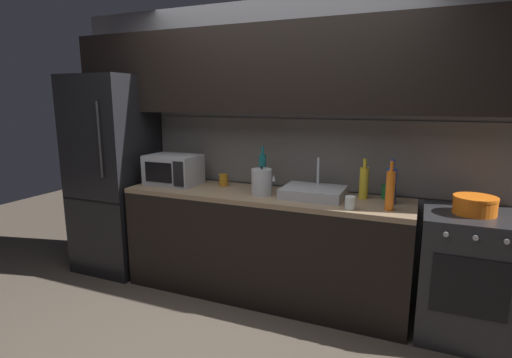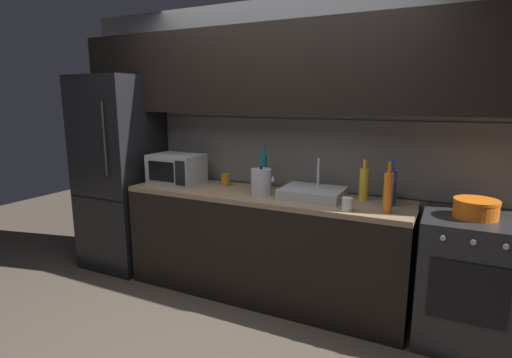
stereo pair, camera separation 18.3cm
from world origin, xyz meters
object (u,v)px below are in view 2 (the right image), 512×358
object	(u,v)px
oven_range	(465,281)
microwave	(177,169)
wine_bottle_blue	(391,187)
wine_bottle_yellow	(364,184)
mug_green	(388,193)
mug_amber	(226,180)
wine_bottle_teal	(263,172)
cooking_pot	(476,208)
kettle	(261,182)
refrigerator	(121,173)
wine_bottle_orange	(388,192)
mug_clear	(347,204)

from	to	relation	value
oven_range	microwave	world-z (taller)	microwave
wine_bottle_blue	wine_bottle_yellow	world-z (taller)	wine_bottle_blue
wine_bottle_blue	wine_bottle_yellow	distance (m)	0.22
mug_green	mug_amber	bearing A→B (deg)	-176.62
microwave	wine_bottle_teal	bearing A→B (deg)	7.72
mug_green	wine_bottle_yellow	bearing A→B (deg)	-157.09
wine_bottle_blue	cooking_pot	world-z (taller)	wine_bottle_blue
oven_range	cooking_pot	distance (m)	0.51
microwave	wine_bottle_teal	xyz separation A→B (m)	(0.83, 0.11, 0.02)
mug_green	cooking_pot	bearing A→B (deg)	-20.16
kettle	mug_amber	world-z (taller)	kettle
kettle	mug_green	distance (m)	0.99
wine_bottle_teal	wine_bottle_yellow	distance (m)	0.85
wine_bottle_blue	microwave	bearing A→B (deg)	-178.55
refrigerator	microwave	xyz separation A→B (m)	(0.68, 0.02, 0.09)
refrigerator	cooking_pot	bearing A→B (deg)	0.00
oven_range	wine_bottle_orange	distance (m)	0.80
kettle	wine_bottle_teal	size ratio (longest dim) A/B	0.64
oven_range	cooking_pot	size ratio (longest dim) A/B	3.22
wine_bottle_yellow	cooking_pot	bearing A→B (deg)	-10.70
kettle	wine_bottle_orange	distance (m)	1.00
wine_bottle_orange	wine_bottle_teal	bearing A→B (deg)	166.27
wine_bottle_blue	wine_bottle_teal	world-z (taller)	wine_bottle_teal
wine_bottle_teal	cooking_pot	xyz separation A→B (m)	(1.60, -0.13, -0.10)
mug_clear	mug_green	bearing A→B (deg)	63.64
refrigerator	wine_bottle_teal	size ratio (longest dim) A/B	5.08
refrigerator	wine_bottle_teal	distance (m)	1.52
oven_range	wine_bottle_orange	bearing A→B (deg)	-166.37
wine_bottle_orange	mug_amber	bearing A→B (deg)	169.72
microwave	wine_bottle_yellow	distance (m)	1.68
oven_range	mug_amber	bearing A→B (deg)	176.11
wine_bottle_blue	mug_clear	distance (m)	0.38
oven_range	wine_bottle_yellow	world-z (taller)	wine_bottle_yellow
kettle	mug_clear	bearing A→B (deg)	-11.56
kettle	wine_bottle_orange	bearing A→B (deg)	-3.99
kettle	cooking_pot	bearing A→B (deg)	2.23
mug_clear	cooking_pot	distance (m)	0.82
mug_clear	mug_green	distance (m)	0.47
wine_bottle_orange	mug_amber	distance (m)	1.47
kettle	wine_bottle_blue	size ratio (longest dim) A/B	0.71
mug_clear	oven_range	bearing A→B (deg)	14.97
kettle	wine_bottle_blue	world-z (taller)	wine_bottle_blue
kettle	cooking_pot	xyz separation A→B (m)	(1.53, 0.06, -0.05)
microwave	mug_amber	world-z (taller)	microwave
mug_green	wine_bottle_orange	bearing A→B (deg)	-82.53
microwave	mug_clear	size ratio (longest dim) A/B	4.90
kettle	microwave	bearing A→B (deg)	175.05
wine_bottle_teal	wine_bottle_orange	xyz separation A→B (m)	(1.06, -0.26, -0.01)
kettle	mug_green	bearing A→B (deg)	16.15
refrigerator	oven_range	xyz separation A→B (m)	(3.10, -0.00, -0.49)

